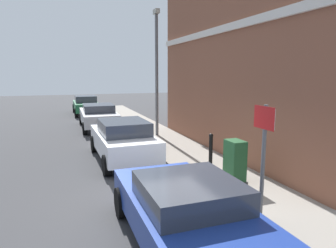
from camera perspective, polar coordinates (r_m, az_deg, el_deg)
name	(u,v)px	position (r m, az deg, el deg)	size (l,w,h in m)	color
ground	(163,201)	(7.44, -0.90, -14.48)	(80.00, 80.00, 0.00)	#38383A
sidewalk	(164,140)	(13.48, -0.74, -3.13)	(2.20, 30.00, 0.15)	gray
corner_building	(304,53)	(13.49, 24.43, 12.26)	(7.92, 10.60, 7.74)	brown
car_blue	(186,210)	(5.45, 3.38, -16.02)	(1.92, 4.01, 1.28)	navy
car_white	(123,139)	(10.66, -8.54, -2.88)	(1.92, 4.10, 1.44)	silver
car_silver	(98,115)	(17.26, -13.10, 1.59)	(2.00, 4.49, 1.36)	#B7B7BC
car_green	(86,105)	(23.62, -15.35, 3.59)	(1.83, 4.31, 1.40)	#195933
utility_cabinet	(235,163)	(8.22, 12.56, -7.28)	(0.46, 0.61, 1.15)	#1E4C28
bollard_near_cabinet	(211,149)	(9.55, 8.13, -4.65)	(0.14, 0.14, 1.04)	black
street_sign	(264,145)	(6.11, 17.69, -3.84)	(0.08, 0.60, 2.30)	#59595B
lamppost	(157,68)	(14.02, -2.17, 10.64)	(0.20, 0.44, 5.72)	#59595B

